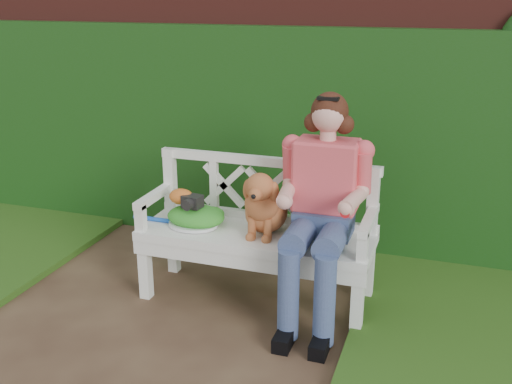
% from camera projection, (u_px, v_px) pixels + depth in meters
% --- Properties ---
extents(ground, '(60.00, 60.00, 0.00)m').
position_uv_depth(ground, '(147.00, 344.00, 3.48)').
color(ground, '#3A241A').
extents(brick_wall, '(10.00, 0.30, 2.20)m').
position_uv_depth(brick_wall, '(253.00, 101.00, 4.83)').
color(brick_wall, '#5A221C').
rests_on(brick_wall, ground).
extents(ivy_hedge, '(10.00, 0.18, 1.70)m').
position_uv_depth(ivy_hedge, '(244.00, 137.00, 4.71)').
color(ivy_hedge, '#194016').
rests_on(ivy_hedge, ground).
extents(garden_bench, '(1.60, 0.66, 0.48)m').
position_uv_depth(garden_bench, '(256.00, 266.00, 3.91)').
color(garden_bench, white).
rests_on(garden_bench, ground).
extents(seated_woman, '(0.68, 0.84, 1.36)m').
position_uv_depth(seated_woman, '(323.00, 211.00, 3.61)').
color(seated_woman, '#EC4747').
rests_on(seated_woman, ground).
extents(dog, '(0.41, 0.47, 0.43)m').
position_uv_depth(dog, '(265.00, 201.00, 3.74)').
color(dog, '#905924').
rests_on(dog, garden_bench).
extents(tennis_racket, '(0.66, 0.35, 0.03)m').
position_uv_depth(tennis_racket, '(189.00, 224.00, 3.92)').
color(tennis_racket, white).
rests_on(tennis_racket, garden_bench).
extents(green_bag, '(0.42, 0.34, 0.13)m').
position_uv_depth(green_bag, '(196.00, 216.00, 3.92)').
color(green_bag, '#2B7025').
rests_on(green_bag, garden_bench).
extents(camera_item, '(0.13, 0.11, 0.08)m').
position_uv_depth(camera_item, '(192.00, 201.00, 3.87)').
color(camera_item, black).
rests_on(camera_item, green_bag).
extents(baseball_glove, '(0.18, 0.15, 0.11)m').
position_uv_depth(baseball_glove, '(181.00, 197.00, 3.92)').
color(baseball_glove, '#C45E1F').
rests_on(baseball_glove, green_bag).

